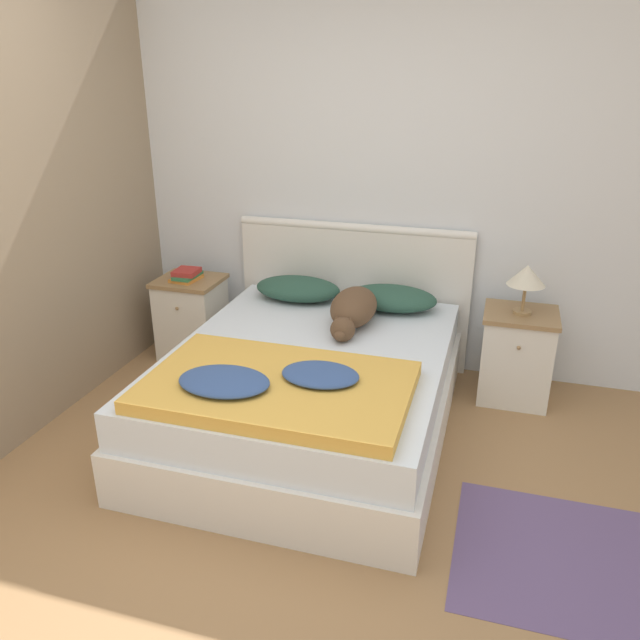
% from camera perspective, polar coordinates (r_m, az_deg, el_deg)
% --- Properties ---
extents(ground_plane, '(16.00, 16.00, 0.00)m').
position_cam_1_polar(ground_plane, '(2.92, -8.56, -20.38)').
color(ground_plane, '#997047').
extents(wall_back, '(9.00, 0.06, 2.55)m').
position_cam_1_polar(wall_back, '(4.22, 2.81, 12.85)').
color(wall_back, silver).
rests_on(wall_back, ground_plane).
extents(wall_side_left, '(0.06, 3.10, 2.55)m').
position_cam_1_polar(wall_side_left, '(3.92, -23.37, 10.37)').
color(wall_side_left, gray).
rests_on(wall_side_left, ground_plane).
extents(bed, '(1.52, 1.93, 0.51)m').
position_cam_1_polar(bed, '(3.57, -0.89, -6.46)').
color(bed, silver).
rests_on(bed, ground_plane).
extents(headboard, '(1.60, 0.06, 0.99)m').
position_cam_1_polar(headboard, '(4.33, 3.01, 2.70)').
color(headboard, silver).
rests_on(headboard, ground_plane).
extents(nightstand_left, '(0.44, 0.41, 0.58)m').
position_cam_1_polar(nightstand_left, '(4.56, -11.63, 0.26)').
color(nightstand_left, silver).
rests_on(nightstand_left, ground_plane).
extents(nightstand_right, '(0.44, 0.41, 0.58)m').
position_cam_1_polar(nightstand_right, '(4.07, 17.50, -3.11)').
color(nightstand_right, silver).
rests_on(nightstand_right, ground_plane).
extents(pillow_left, '(0.57, 0.35, 0.15)m').
position_cam_1_polar(pillow_left, '(4.17, -2.04, 2.88)').
color(pillow_left, '#284C3D').
rests_on(pillow_left, bed).
extents(pillow_right, '(0.57, 0.35, 0.15)m').
position_cam_1_polar(pillow_right, '(4.02, 6.59, 2.01)').
color(pillow_right, '#284C3D').
rests_on(pillow_right, bed).
extents(quilt, '(1.26, 0.80, 0.12)m').
position_cam_1_polar(quilt, '(2.99, -4.12, -5.97)').
color(quilt, gold).
rests_on(quilt, bed).
extents(dog, '(0.27, 0.66, 0.22)m').
position_cam_1_polar(dog, '(3.74, 3.04, 0.98)').
color(dog, brown).
rests_on(dog, bed).
extents(book_stack, '(0.18, 0.23, 0.08)m').
position_cam_1_polar(book_stack, '(4.43, -12.09, 4.05)').
color(book_stack, orange).
rests_on(book_stack, nightstand_left).
extents(table_lamp, '(0.22, 0.22, 0.30)m').
position_cam_1_polar(table_lamp, '(3.87, 18.37, 3.78)').
color(table_lamp, '#9E7A4C').
rests_on(table_lamp, nightstand_right).
extents(rug, '(0.94, 0.84, 0.00)m').
position_cam_1_polar(rug, '(3.05, 21.60, -19.72)').
color(rug, '#604C75').
rests_on(rug, ground_plane).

